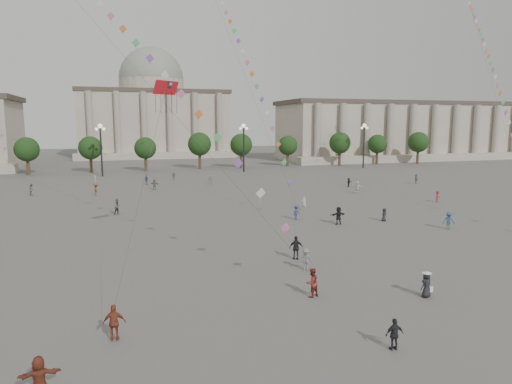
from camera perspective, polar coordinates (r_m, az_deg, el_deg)
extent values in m
plane|color=#54514F|center=(32.10, 5.96, -11.15)|extent=(360.00, 360.00, 0.00)
cube|color=#A59A8A|center=(150.43, 18.52, 7.12)|extent=(80.00, 22.00, 16.00)
cube|color=#473C34|center=(150.51, 18.68, 10.39)|extent=(81.60, 22.44, 1.20)
cube|color=#A59A8A|center=(140.34, 21.45, 4.03)|extent=(84.00, 4.00, 2.00)
cube|color=#A59A8A|center=(158.23, -12.73, 8.13)|extent=(46.00, 30.00, 20.00)
cube|color=#473C34|center=(158.53, -12.86, 11.96)|extent=(46.92, 30.60, 1.20)
cube|color=#A59A8A|center=(141.63, -12.09, 4.47)|extent=(48.30, 4.00, 2.00)
cylinder|color=#A59A8A|center=(158.66, -12.89, 12.65)|extent=(21.00, 21.00, 5.00)
sphere|color=gray|center=(158.86, -12.92, 13.55)|extent=(21.00, 21.00, 21.00)
cylinder|color=#3B2C1D|center=(107.71, -26.57, 2.90)|extent=(0.70, 0.70, 3.52)
sphere|color=black|center=(107.47, -26.70, 4.85)|extent=(5.12, 5.12, 5.12)
cylinder|color=#3B2C1D|center=(106.35, -20.18, 3.22)|extent=(0.70, 0.70, 3.52)
sphere|color=black|center=(106.10, -20.28, 5.19)|extent=(5.12, 5.12, 5.12)
cylinder|color=#3B2C1D|center=(106.34, -13.71, 3.50)|extent=(0.70, 0.70, 3.52)
sphere|color=black|center=(106.09, -13.78, 5.48)|extent=(5.12, 5.12, 5.12)
cylinder|color=#3B2C1D|center=(107.67, -7.31, 3.74)|extent=(0.70, 0.70, 3.52)
sphere|color=black|center=(107.42, -7.35, 5.69)|extent=(5.12, 5.12, 5.12)
cylinder|color=#3B2C1D|center=(110.29, -1.14, 3.92)|extent=(0.70, 0.70, 3.52)
sphere|color=black|center=(110.05, -1.14, 5.83)|extent=(5.12, 5.12, 5.12)
cylinder|color=#3B2C1D|center=(114.13, 4.69, 4.05)|extent=(0.70, 0.70, 3.52)
sphere|color=black|center=(113.89, 4.71, 5.90)|extent=(5.12, 5.12, 5.12)
cylinder|color=#3B2C1D|center=(119.05, 10.08, 4.14)|extent=(0.70, 0.70, 3.52)
sphere|color=black|center=(118.83, 10.13, 5.91)|extent=(5.12, 5.12, 5.12)
cylinder|color=#3B2C1D|center=(124.94, 15.01, 4.18)|extent=(0.70, 0.70, 3.52)
sphere|color=black|center=(124.73, 15.07, 5.87)|extent=(5.12, 5.12, 5.12)
cylinder|color=#3B2C1D|center=(131.66, 19.46, 4.20)|extent=(0.70, 0.70, 3.52)
sphere|color=black|center=(131.46, 19.54, 5.80)|extent=(5.12, 5.12, 5.12)
cylinder|color=#262628|center=(98.01, -18.77, 4.77)|extent=(0.36, 0.36, 10.00)
sphere|color=#FFE5B2|center=(97.84, -18.92, 7.81)|extent=(0.90, 0.90, 0.90)
sphere|color=#FFE5B2|center=(97.87, -19.32, 7.44)|extent=(0.60, 0.60, 0.60)
sphere|color=#FFE5B2|center=(97.82, -18.49, 7.48)|extent=(0.60, 0.60, 0.60)
cylinder|color=#262628|center=(101.58, -1.55, 5.35)|extent=(0.36, 0.36, 10.00)
sphere|color=#FFE5B2|center=(101.41, -1.56, 8.28)|extent=(0.90, 0.90, 0.90)
sphere|color=#FFE5B2|center=(101.23, -1.94, 7.94)|extent=(0.60, 0.60, 0.60)
sphere|color=#FFE5B2|center=(101.60, -1.17, 7.94)|extent=(0.60, 0.60, 0.60)
cylinder|color=#262628|center=(113.26, 13.32, 5.46)|extent=(0.36, 0.36, 10.00)
sphere|color=#FFE5B2|center=(113.12, 13.41, 8.09)|extent=(0.90, 0.90, 0.90)
sphere|color=#FFE5B2|center=(112.77, 13.09, 7.79)|extent=(0.60, 0.60, 0.60)
sphere|color=#FFE5B2|center=(113.47, 13.71, 7.78)|extent=(0.60, 0.60, 0.60)
imported|color=navy|center=(83.16, -13.54, 1.46)|extent=(0.98, 0.58, 1.57)
imported|color=black|center=(49.92, 10.27, -2.92)|extent=(1.83, 0.74, 1.92)
imported|color=#B4B3AF|center=(81.26, -5.72, 1.49)|extent=(1.40, 1.31, 1.57)
imported|color=slate|center=(34.28, 6.25, -8.37)|extent=(1.26, 1.10, 1.69)
imported|color=white|center=(72.43, 12.54, 0.59)|extent=(1.72, 1.57, 1.91)
imported|color=maroon|center=(67.69, 21.75, -0.52)|extent=(1.17, 1.00, 1.57)
imported|color=black|center=(79.61, 11.52, 1.19)|extent=(1.38, 1.20, 1.50)
imported|color=#BBBAB6|center=(85.05, -19.45, 1.38)|extent=(0.41, 0.61, 1.64)
imported|color=slate|center=(76.16, -12.55, 0.95)|extent=(1.64, 1.54, 1.84)
imported|color=beige|center=(57.39, 6.01, -1.42)|extent=(0.75, 0.67, 1.72)
imported|color=navy|center=(50.87, 22.95, -3.31)|extent=(1.35, 1.12, 1.82)
imported|color=slate|center=(88.50, -10.26, 1.96)|extent=(0.95, 0.63, 1.50)
imported|color=brown|center=(72.60, -19.35, 0.26)|extent=(0.81, 1.22, 1.76)
imported|color=slate|center=(76.42, -26.22, 0.27)|extent=(0.81, 0.97, 1.79)
imported|color=#242228|center=(52.70, 15.72, -2.74)|extent=(0.84, 0.69, 1.48)
imported|color=slate|center=(86.84, 19.40, 1.57)|extent=(1.30, 1.66, 1.76)
imported|color=slate|center=(56.77, -16.91, -1.76)|extent=(1.18, 1.10, 1.93)
imported|color=brown|center=(24.79, -17.29, -15.32)|extent=(1.15, 0.58, 1.88)
imported|color=#222328|center=(23.88, 16.93, -16.65)|extent=(0.95, 0.44, 1.59)
imported|color=brown|center=(21.30, -25.48, -20.17)|extent=(1.66, 0.65, 1.75)
imported|color=black|center=(36.84, 5.04, -6.96)|extent=(1.20, 0.72, 1.91)
imported|color=maroon|center=(29.35, 7.01, -11.17)|extent=(1.08, 0.96, 1.86)
imported|color=navy|center=(51.68, 5.08, -2.54)|extent=(1.26, 1.15, 1.70)
imported|color=black|center=(31.01, 20.54, -10.79)|extent=(0.92, 0.73, 1.64)
cone|color=white|center=(30.76, 20.61, -9.38)|extent=(0.52, 0.52, 0.14)
cylinder|color=white|center=(30.78, 20.61, -9.49)|extent=(0.60, 0.60, 0.02)
cube|color=white|center=(31.14, 21.05, -11.26)|extent=(0.22, 0.10, 0.35)
cube|color=red|center=(36.21, -11.20, 12.68)|extent=(2.11, 1.68, 1.02)
cube|color=#178228|center=(36.16, -11.77, 13.07)|extent=(0.40, 0.36, 0.34)
cube|color=#1C429C|center=(36.23, -10.64, 13.09)|extent=(0.40, 0.36, 0.34)
sphere|color=yellow|center=(36.12, -11.76, 13.07)|extent=(0.20, 0.20, 0.20)
sphere|color=yellow|center=(36.19, -10.63, 13.09)|extent=(0.20, 0.20, 0.20)
cylinder|color=#3F3F3F|center=(29.55, -13.68, 1.99)|extent=(0.02, 0.02, 18.28)
cylinder|color=#3F3F3F|center=(54.61, -20.61, 20.41)|extent=(0.02, 0.02, 75.48)
cube|color=#CC6C9A|center=(29.94, 3.69, -4.50)|extent=(0.76, 0.25, 0.76)
cube|color=silver|center=(31.15, 0.60, -0.14)|extent=(0.76, 0.25, 0.76)
cube|color=#8955AB|center=(32.62, -2.23, 3.60)|extent=(0.76, 0.25, 0.76)
cube|color=#54B664|center=(34.30, -4.82, 6.82)|extent=(0.76, 0.25, 0.76)
cube|color=orange|center=(36.13, -7.19, 9.62)|extent=(0.76, 0.25, 0.76)
cube|color=#CC6C9A|center=(38.10, -9.35, 12.04)|extent=(0.76, 0.25, 0.76)
cube|color=silver|center=(40.17, -11.33, 14.15)|extent=(0.76, 0.25, 0.76)
cube|color=#8955AB|center=(42.32, -13.13, 15.99)|extent=(0.76, 0.25, 0.76)
cube|color=#54B664|center=(44.55, -14.79, 17.59)|extent=(0.76, 0.25, 0.76)
cube|color=orange|center=(46.83, -16.31, 19.00)|extent=(0.76, 0.25, 0.76)
cube|color=#CC6C9A|center=(49.16, -17.71, 20.23)|extent=(0.76, 0.25, 0.76)
cube|color=silver|center=(51.53, -19.00, 21.33)|extent=(0.76, 0.25, 0.76)
cylinder|color=#3F3F3F|center=(69.09, -3.25, 18.64)|extent=(0.02, 0.02, 57.57)
cube|color=#8955AB|center=(52.41, 4.31, 1.31)|extent=(0.76, 0.25, 0.76)
cube|color=#54B664|center=(53.47, 3.54, 3.78)|extent=(0.76, 0.25, 0.76)
cube|color=orange|center=(54.64, 2.81, 5.98)|extent=(0.76, 0.25, 0.76)
cube|color=#CC6C9A|center=(55.90, 2.10, 7.98)|extent=(0.76, 0.25, 0.76)
cube|color=silver|center=(57.23, 1.41, 9.81)|extent=(0.76, 0.25, 0.76)
cube|color=#8955AB|center=(58.63, 0.75, 11.51)|extent=(0.76, 0.25, 0.76)
cube|color=#54B664|center=(60.07, 0.11, 13.08)|extent=(0.76, 0.25, 0.76)
cube|color=orange|center=(61.56, -0.50, 14.55)|extent=(0.76, 0.25, 0.76)
cube|color=#CC6C9A|center=(63.09, -1.09, 15.91)|extent=(0.76, 0.25, 0.76)
cube|color=silver|center=(64.66, -1.67, 17.19)|extent=(0.76, 0.25, 0.76)
cube|color=#8955AB|center=(66.26, -2.22, 18.38)|extent=(0.76, 0.25, 0.76)
cube|color=#54B664|center=(67.89, -2.75, 19.49)|extent=(0.76, 0.25, 0.76)
cube|color=orange|center=(69.54, -3.26, 20.53)|extent=(0.76, 0.25, 0.76)
cube|color=#CC6C9A|center=(71.21, -3.76, 21.51)|extent=(0.76, 0.25, 0.76)
cube|color=silver|center=(72.91, -4.24, 22.43)|extent=(0.76, 0.25, 0.76)
cylinder|color=#3F3F3F|center=(76.80, 27.19, 12.86)|extent=(0.02, 0.02, 61.24)
cube|color=#CC6C9A|center=(60.83, 29.38, 6.27)|extent=(0.76, 0.25, 0.76)
cube|color=silver|center=(62.77, 29.07, 7.56)|extent=(0.76, 0.25, 0.76)
cube|color=#8955AB|center=(64.73, 28.78, 8.74)|extent=(0.76, 0.25, 0.76)
cube|color=#54B664|center=(66.73, 28.50, 9.83)|extent=(0.76, 0.25, 0.76)
cube|color=orange|center=(68.74, 28.23, 10.83)|extent=(0.76, 0.25, 0.76)
cube|color=#CC6C9A|center=(70.78, 27.98, 11.76)|extent=(0.76, 0.25, 0.76)
cube|color=silver|center=(72.83, 27.74, 12.63)|extent=(0.76, 0.25, 0.76)
cube|color=#8955AB|center=(74.90, 27.50, 13.43)|extent=(0.76, 0.25, 0.76)
cube|color=#54B664|center=(76.98, 27.28, 14.18)|extent=(0.76, 0.25, 0.76)
cube|color=orange|center=(79.07, 27.07, 14.88)|extent=(0.76, 0.25, 0.76)
cube|color=#CC6C9A|center=(81.17, 26.87, 15.53)|extent=(0.76, 0.25, 0.76)
cube|color=silver|center=(83.28, 26.68, 16.14)|extent=(0.76, 0.25, 0.76)
cube|color=#8955AB|center=(85.40, 26.49, 16.72)|extent=(0.76, 0.25, 0.76)
cube|color=#54B664|center=(87.53, 26.31, 17.26)|extent=(0.76, 0.25, 0.76)
cube|color=orange|center=(89.66, 26.14, 17.77)|extent=(0.76, 0.25, 0.76)
cube|color=#CC6C9A|center=(91.80, 25.98, 18.25)|extent=(0.76, 0.25, 0.76)
cube|color=silver|center=(93.95, 25.82, 18.70)|extent=(0.76, 0.25, 0.76)
cube|color=#8955AB|center=(96.10, 25.67, 19.13)|extent=(0.76, 0.25, 0.76)
cube|color=#54B664|center=(98.25, 25.52, 19.53)|extent=(0.76, 0.25, 0.76)
cube|color=orange|center=(100.41, 25.38, 19.91)|extent=(0.76, 0.25, 0.76)
cube|color=#CC6C9A|center=(102.57, 25.24, 20.28)|extent=(0.76, 0.25, 0.76)
cube|color=silver|center=(104.73, 25.11, 20.62)|extent=(0.76, 0.25, 0.76)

